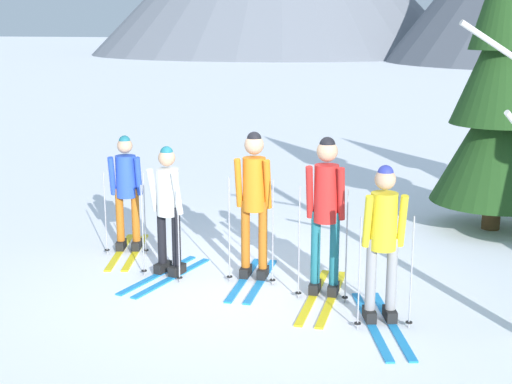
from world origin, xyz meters
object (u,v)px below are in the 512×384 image
Objects in this scene: skier_in_blue at (127,187)px; skier_in_orange at (254,196)px; skier_in_red at (326,206)px; skier_in_white at (168,206)px; skier_in_yellow at (383,235)px; pine_tree_far at (501,92)px.

skier_in_orange is at bearing -9.64° from skier_in_blue.
skier_in_red reaches higher than skier_in_orange.
skier_in_yellow reaches higher than skier_in_white.
skier_in_red is at bearing 146.77° from skier_in_yellow.
pine_tree_far reaches higher than skier_in_white.
skier_in_white is at bearing -176.42° from skier_in_red.
skier_in_white is 2.02m from skier_in_red.
pine_tree_far is (2.51, 3.49, 1.06)m from skier_in_orange.
skier_in_blue is at bearing 170.36° from skier_in_orange.
skier_in_red is at bearing -112.54° from pine_tree_far.
skier_in_orange is 1.90m from skier_in_yellow.
skier_in_orange is at bearing 158.12° from skier_in_yellow.
skier_in_white reaches higher than skier_in_blue.
skier_in_red is at bearing -10.16° from skier_in_blue.
skier_in_yellow is at bearing -33.23° from skier_in_red.
skier_in_red is 4.12m from pine_tree_far.
skier_in_blue is 1.24m from skier_in_white.
skier_in_orange is (2.07, -0.35, 0.15)m from skier_in_blue.
skier_in_red is at bearing -11.25° from skier_in_orange.
skier_in_blue is 0.99× the size of skier_in_white.
skier_in_white is at bearing -132.91° from pine_tree_far.
skier_in_red is at bearing 3.58° from skier_in_white.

